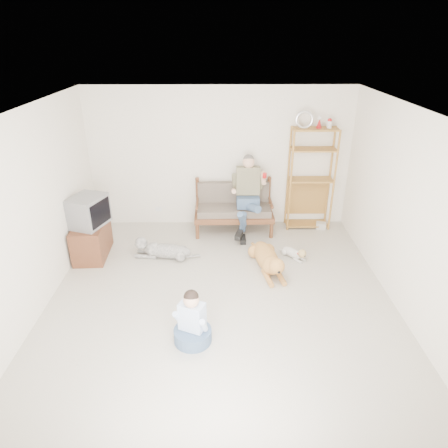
{
  "coord_description": "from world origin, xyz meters",
  "views": [
    {
      "loc": [
        -0.0,
        -4.68,
        3.54
      ],
      "look_at": [
        0.06,
        1.0,
        0.8
      ],
      "focal_mm": 32.0,
      "sensor_mm": 36.0,
      "label": 1
    }
  ],
  "objects_px": {
    "loveseat": "(234,207)",
    "golden_retriever": "(268,260)",
    "tv_stand": "(92,240)",
    "etagere": "(311,178)"
  },
  "relations": [
    {
      "from": "golden_retriever",
      "to": "etagere",
      "type": "bearing_deg",
      "value": 49.14
    },
    {
      "from": "loveseat",
      "to": "golden_retriever",
      "type": "bearing_deg",
      "value": -71.32
    },
    {
      "from": "loveseat",
      "to": "tv_stand",
      "type": "distance_m",
      "value": 2.68
    },
    {
      "from": "etagere",
      "to": "golden_retriever",
      "type": "distance_m",
      "value": 2.05
    },
    {
      "from": "loveseat",
      "to": "tv_stand",
      "type": "height_order",
      "value": "loveseat"
    },
    {
      "from": "loveseat",
      "to": "etagere",
      "type": "relative_size",
      "value": 0.66
    },
    {
      "from": "golden_retriever",
      "to": "tv_stand",
      "type": "bearing_deg",
      "value": 160.41
    },
    {
      "from": "loveseat",
      "to": "tv_stand",
      "type": "bearing_deg",
      "value": -159.44
    },
    {
      "from": "loveseat",
      "to": "golden_retriever",
      "type": "relative_size",
      "value": 1.08
    },
    {
      "from": "etagere",
      "to": "golden_retriever",
      "type": "relative_size",
      "value": 1.63
    }
  ]
}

